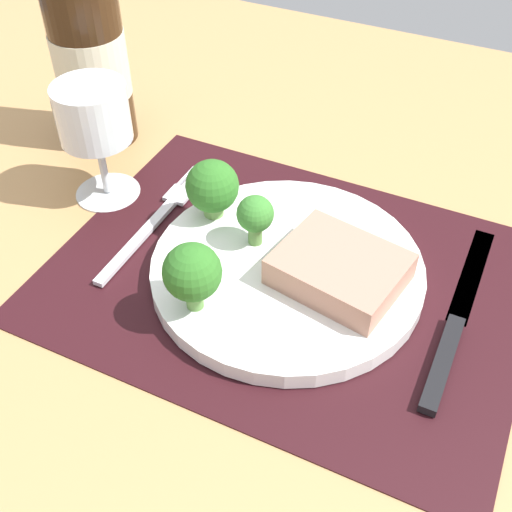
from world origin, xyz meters
TOP-DOWN VIEW (x-y plane):
  - ground_plane at (0.00, 0.00)cm, footprint 140.00×110.00cm
  - placemat at (0.00, 0.00)cm, footprint 42.33×32.03cm
  - plate at (0.00, 0.00)cm, footprint 24.58×24.58cm
  - steak at (4.83, -0.36)cm, footprint 11.78×10.21cm
  - broccoli_front_edge at (-4.95, -7.96)cm, footprint 4.85×4.85cm
  - broccoli_center at (-3.84, 1.34)cm, footprint 3.40×3.40cm
  - broccoli_near_fork at (-9.23, 3.28)cm, footprint 5.08×5.08cm
  - fork at (-14.80, 1.42)cm, footprint 2.40×19.20cm
  - knife at (15.18, 0.53)cm, footprint 1.80×23.00cm
  - wine_bottle at (-28.86, 12.40)cm, footprint 8.02×8.02cm
  - wine_glass at (-22.05, 3.41)cm, footprint 7.12×7.12cm

SIDE VIEW (x-z plane):
  - ground_plane at x=0.00cm, z-range -3.00..0.00cm
  - placemat at x=0.00cm, z-range 0.00..0.30cm
  - fork at x=-14.80cm, z-range 0.30..0.80cm
  - knife at x=15.18cm, z-range 0.20..1.00cm
  - plate at x=0.00cm, z-range 0.30..1.90cm
  - steak at x=4.83cm, z-range 1.90..4.62cm
  - broccoli_center at x=-3.84cm, z-range 2.56..7.65cm
  - broccoli_near_fork at x=-9.23cm, z-range 2.22..8.12cm
  - broccoli_front_edge at x=-4.95cm, z-range 2.57..8.96cm
  - wine_glass at x=-22.05cm, z-range 2.55..15.04cm
  - wine_bottle at x=-28.86cm, z-range -4.17..25.52cm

